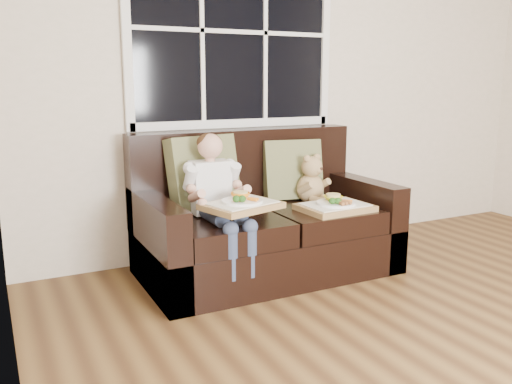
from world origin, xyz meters
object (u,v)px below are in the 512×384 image
child (216,189)px  tray_right (335,206)px  tray_left (241,204)px  loveseat (263,227)px  teddy_bear (311,182)px

child → tray_right: 0.82m
child → tray_left: size_ratio=1.60×
loveseat → teddy_bear: size_ratio=4.76×
loveseat → teddy_bear: bearing=1.1°
teddy_bear → tray_right: 0.33m
loveseat → child: 0.52m
teddy_bear → tray_right: size_ratio=0.75×
teddy_bear → child: bearing=172.5°
tray_right → loveseat: bearing=139.0°
tray_left → tray_right: 0.72m
child → tray_right: (0.78, -0.19, -0.15)m
child → tray_left: (0.07, -0.22, -0.06)m
loveseat → tray_left: (-0.32, -0.34, 0.27)m
teddy_bear → tray_right: bearing=-107.9°
loveseat → teddy_bear: (0.40, 0.01, 0.28)m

